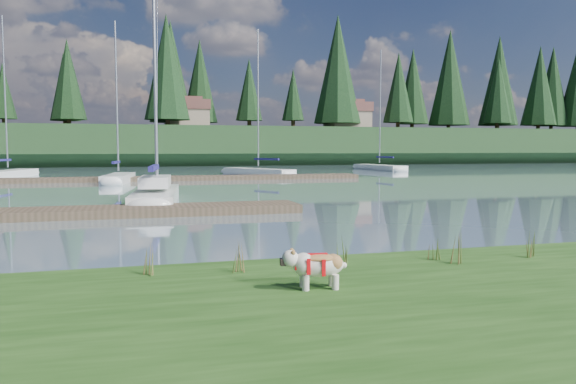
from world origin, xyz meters
name	(u,v)px	position (x,y,z in m)	size (l,w,h in m)	color
ground	(159,181)	(0.00, 30.00, 0.00)	(200.00, 200.00, 0.00)	#7995A5
bank	(334,361)	(0.00, -6.00, 0.17)	(60.00, 9.00, 0.35)	#295019
ridge	(144,147)	(0.00, 73.00, 2.50)	(200.00, 20.00, 5.00)	#1A3318
bulldog	(317,264)	(0.57, -3.77, 0.70)	(0.95, 0.47, 0.56)	silver
sailboat_main	(157,192)	(-0.86, 13.80, 0.42)	(2.56, 8.56, 12.17)	white
dock_near	(69,213)	(-4.00, 9.00, 0.15)	(16.00, 2.00, 0.30)	#4C3D2C
dock_far	(187,178)	(2.00, 30.00, 0.15)	(26.00, 2.20, 0.30)	#4C3D2C
sailboat_bg_1	(12,173)	(-11.20, 38.62, 0.33)	(3.72, 8.80, 12.82)	white
sailboat_bg_2	(120,177)	(-2.67, 29.24, 0.33)	(2.36, 7.35, 10.94)	white
sailboat_bg_3	(253,171)	(8.31, 36.67, 0.32)	(5.66, 8.27, 12.50)	white
sailboat_bg_5	(375,167)	(23.22, 43.80, 0.32)	(2.83, 9.06, 12.63)	white
weed_0	(237,260)	(-0.34, -2.47, 0.56)	(0.17, 0.14, 0.51)	#475B23
weed_1	(342,251)	(1.55, -2.24, 0.56)	(0.17, 0.14, 0.51)	#475B23
weed_2	(457,247)	(3.46, -2.81, 0.63)	(0.17, 0.14, 0.68)	#475B23
weed_3	(148,260)	(-1.73, -2.27, 0.60)	(0.17, 0.14, 0.60)	#475B23
weed_4	(435,249)	(3.28, -2.37, 0.54)	(0.17, 0.14, 0.46)	#475B23
weed_5	(530,246)	(5.08, -2.66, 0.56)	(0.17, 0.14, 0.51)	#475B23
mud_lip	(247,277)	(0.00, -1.60, 0.07)	(60.00, 0.50, 0.14)	#33281C
conifer_3	(68,79)	(-10.00, 72.00, 11.74)	(4.84, 4.84, 12.25)	#382619
conifer_4	(167,67)	(3.00, 66.00, 13.09)	(6.16, 6.16, 15.10)	#382619
conifer_5	(249,90)	(15.00, 70.00, 10.83)	(3.96, 3.96, 10.35)	#382619
conifer_6	(338,69)	(28.00, 68.00, 13.99)	(7.04, 7.04, 17.00)	#382619
conifer_7	(413,86)	(42.00, 71.00, 12.19)	(5.28, 5.28, 13.20)	#382619
conifer_8	(498,91)	(55.00, 67.00, 11.51)	(4.62, 4.62, 11.77)	#382619
conifer_9	(552,86)	(68.00, 70.00, 12.87)	(5.94, 5.94, 14.62)	#382619
house_1	(187,113)	(6.00, 71.00, 7.31)	(6.30, 5.30, 4.65)	gray
house_2	(347,115)	(30.00, 69.00, 7.31)	(6.30, 5.30, 4.65)	gray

